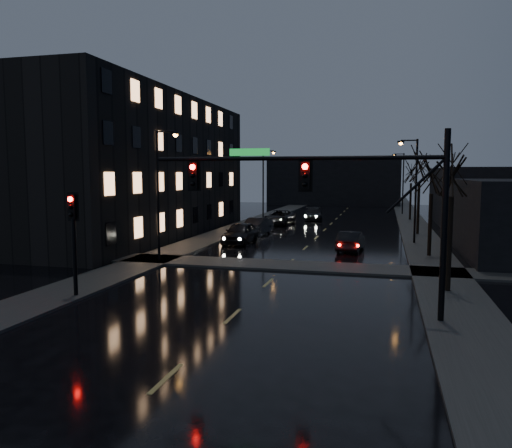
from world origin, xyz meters
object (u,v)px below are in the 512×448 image
Objects in this scene: oncoming_car_c at (279,217)px; oncoming_car_d at (313,214)px; lead_car at (351,241)px; oncoming_car_a at (240,233)px; oncoming_car_b at (256,227)px.

oncoming_car_c is 1.11× the size of oncoming_car_d.
oncoming_car_d is 1.17× the size of lead_car.
oncoming_car_a is 8.68m from lead_car.
lead_car is at bearing -83.35° from oncoming_car_d.
oncoming_car_c is 18.40m from lead_car.
oncoming_car_b reaches higher than lead_car.
oncoming_car_b is at bearing -34.08° from lead_car.
oncoming_car_c is at bearing -57.80° from lead_car.
oncoming_car_a is 5.31m from oncoming_car_b.
oncoming_car_d is at bearing 86.53° from oncoming_car_b.
oncoming_car_b is 11.04m from lead_car.
oncoming_car_a is 0.99× the size of oncoming_car_d.
lead_car is (5.70, -22.15, -0.02)m from oncoming_car_d.
oncoming_car_a is 20.75m from oncoming_car_d.
oncoming_car_c is (0.09, 9.40, 0.00)m from oncoming_car_b.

